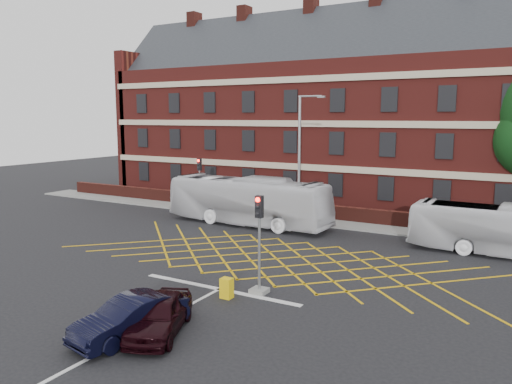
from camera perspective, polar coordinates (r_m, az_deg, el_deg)
The scene contains 16 objects.
ground at distance 25.35m, azimuth 0.26°, elevation -8.74°, with size 120.00×120.00×0.00m, color black.
victorian_building at distance 44.60m, azimuth 14.78°, elevation 8.69°, with size 51.00×12.17×20.40m.
boundary_wall at distance 36.75m, azimuth 10.30°, elevation -2.52°, with size 56.00×0.50×1.10m, color #471813.
far_pavement at distance 35.93m, azimuth 9.75°, elevation -3.56°, with size 60.00×3.00×0.12m, color slate.
box_junction_hatching at distance 27.03m, azimuth 2.36°, elevation -7.62°, with size 11.50×0.12×0.02m, color #CC990C.
stop_line at distance 22.52m, azimuth -4.22°, elevation -11.00°, with size 8.00×0.30×0.02m, color silver.
centre_line at distance 17.92m, azimuth -16.42°, elevation -16.68°, with size 0.15×14.00×0.02m, color silver.
bus_left at distance 35.06m, azimuth -0.94°, elevation -1.01°, with size 2.85×12.17×3.39m, color silver.
bus_right at distance 30.47m, azimuth 26.70°, elevation -3.95°, with size 2.38×10.18×2.84m, color white.
car_navy at distance 18.26m, azimuth -14.17°, elevation -13.75°, with size 1.48×4.23×1.39m, color black.
car_maroon at distance 18.34m, azimuth -10.97°, elevation -13.56°, with size 1.63×4.05×1.38m, color black.
traffic_light_near at distance 21.48m, azimuth 0.37°, elevation -7.05°, with size 0.70×0.70×4.27m.
traffic_light_far at distance 40.03m, azimuth -6.44°, elevation 0.24°, with size 0.70×0.70×4.27m.
street_lamp at distance 33.51m, azimuth 5.02°, elevation 0.88°, with size 2.25×1.00×8.92m.
direction_signs at distance 40.94m, azimuth -8.19°, elevation -0.15°, with size 1.10×0.16×2.20m.
utility_cabinet at distance 21.36m, azimuth -3.38°, elevation -10.91°, with size 0.48×0.40×0.86m, color yellow.
Camera 1 is at (11.91, -21.05, 7.57)m, focal length 35.00 mm.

